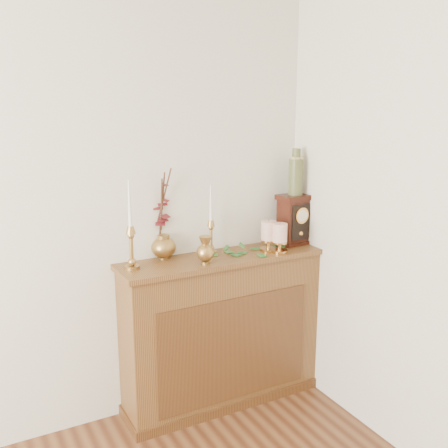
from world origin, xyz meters
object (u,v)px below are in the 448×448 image
bud_vase (205,251)px  ginger_jar (162,217)px  candlestick_center (211,232)px  ceramic_vase (296,174)px  candlestick_left (131,241)px  mantel_clock (295,220)px

bud_vase → ginger_jar: bearing=122.0°
bud_vase → ginger_jar: 0.33m
bud_vase → ginger_jar: size_ratio=0.31×
candlestick_center → ceramic_vase: bearing=-4.9°
candlestick_left → candlestick_center: (0.50, 0.06, -0.02)m
mantel_clock → bud_vase: bearing=-175.7°
candlestick_center → ginger_jar: ginger_jar is taller
candlestick_left → ceramic_vase: bearing=0.8°
candlestick_center → ceramic_vase: ceramic_vase is taller
candlestick_center → ginger_jar: size_ratio=0.78×
candlestick_center → bud_vase: size_ratio=2.56×
mantel_clock → candlestick_center: bearing=169.0°
candlestick_left → bud_vase: candlestick_left is taller
bud_vase → mantel_clock: mantel_clock is taller
candlestick_left → ginger_jar: size_ratio=0.92×
candlestick_center → ceramic_vase: 0.64m
candlestick_center → mantel_clock: bearing=-5.2°
bud_vase → candlestick_left: bearing=163.8°
ginger_jar → mantel_clock: (0.84, -0.12, -0.08)m
candlestick_left → bud_vase: bearing=-16.2°
candlestick_left → ginger_jar: 0.28m
ginger_jar → ceramic_vase: (0.84, -0.12, 0.21)m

